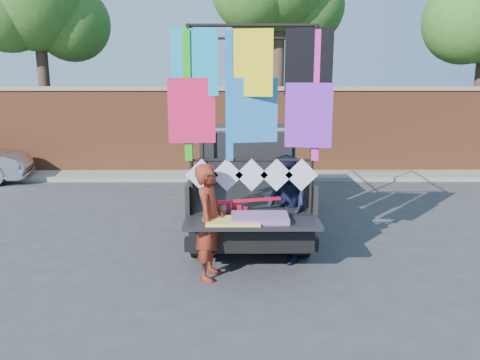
{
  "coord_description": "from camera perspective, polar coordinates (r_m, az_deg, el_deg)",
  "views": [
    {
      "loc": [
        -0.31,
        -7.1,
        2.9
      ],
      "look_at": [
        -0.27,
        0.15,
        1.29
      ],
      "focal_mm": 35.0,
      "sensor_mm": 36.0,
      "label": 1
    }
  ],
  "objects": [
    {
      "name": "brick_wall",
      "position": [
        14.2,
        0.95,
        6.15
      ],
      "size": [
        30.0,
        0.45,
        2.61
      ],
      "color": "brown",
      "rests_on": "ground"
    },
    {
      "name": "tree_left",
      "position": [
        16.57,
        -23.54,
        19.22
      ],
      "size": [
        4.2,
        3.3,
        7.05
      ],
      "color": "#38281C",
      "rests_on": "ground"
    },
    {
      "name": "woman",
      "position": [
        6.77,
        -3.72,
        -5.13
      ],
      "size": [
        0.51,
        0.68,
        1.7
      ],
      "primitive_type": "imported",
      "rotation": [
        0.0,
        0.0,
        1.39
      ],
      "color": "maroon",
      "rests_on": "ground"
    },
    {
      "name": "curb",
      "position": [
        13.71,
        1.0,
        0.56
      ],
      "size": [
        30.0,
        1.2,
        0.12
      ],
      "primitive_type": "cube",
      "color": "gray",
      "rests_on": "ground"
    },
    {
      "name": "ground",
      "position": [
        7.68,
        2.07,
        -9.67
      ],
      "size": [
        90.0,
        90.0,
        0.0
      ],
      "primitive_type": "plane",
      "color": "#38383A",
      "rests_on": "ground"
    },
    {
      "name": "pickup_truck",
      "position": [
        9.75,
        0.91,
        0.73
      ],
      "size": [
        2.28,
        5.74,
        3.61
      ],
      "color": "black",
      "rests_on": "ground"
    },
    {
      "name": "man",
      "position": [
        7.39,
        5.53,
        -3.6
      ],
      "size": [
        0.93,
        1.02,
        1.71
      ],
      "primitive_type": "imported",
      "rotation": [
        0.0,
        0.0,
        -1.16
      ],
      "color": "#151936",
      "rests_on": "ground"
    },
    {
      "name": "streamer_bundle",
      "position": [
        7.03,
        0.24,
        -4.06
      ],
      "size": [
        0.96,
        0.28,
        0.67
      ],
      "color": "red",
      "rests_on": "ground"
    }
  ]
}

